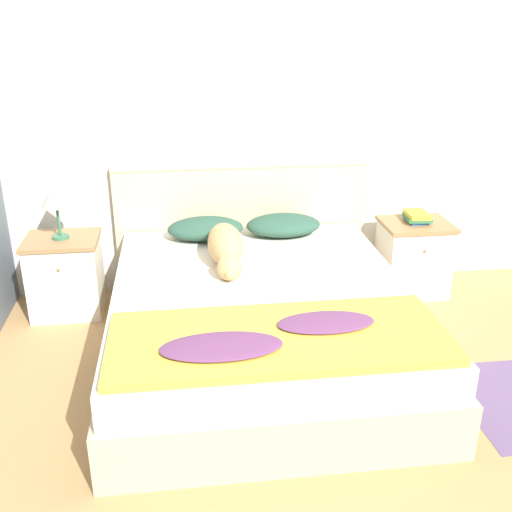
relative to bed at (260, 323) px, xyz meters
name	(u,v)px	position (x,y,z in m)	size (l,w,h in m)	color
ground_plane	(299,475)	(0.04, -1.01, -0.24)	(16.00, 16.00, 0.00)	tan
wall_back	(244,116)	(0.04, 1.12, 1.03)	(9.00, 0.06, 2.55)	silver
bed	(260,323)	(0.00, 0.00, 0.00)	(1.74, 2.05, 0.49)	#C6B28E
headboard	(241,224)	(0.00, 1.05, 0.26)	(1.82, 0.06, 0.96)	#C6B28E
nightstand_left	(66,275)	(-1.24, 0.78, 0.04)	(0.49, 0.41, 0.55)	silver
nightstand_right	(413,257)	(1.24, 0.78, 0.04)	(0.49, 0.41, 0.55)	silver
pillow_left	(205,229)	(-0.27, 0.81, 0.32)	(0.52, 0.33, 0.15)	#284C3D
pillow_right	(283,225)	(0.27, 0.81, 0.32)	(0.52, 0.33, 0.15)	#284C3D
quilt	(277,338)	(-0.01, -0.65, 0.27)	(1.62, 0.66, 0.08)	yellow
dog	(226,247)	(-0.17, 0.37, 0.35)	(0.22, 0.73, 0.22)	tan
book_stack	(417,217)	(1.25, 0.80, 0.34)	(0.19, 0.22, 0.07)	#285689
table_lamp	(55,197)	(-1.24, 0.78, 0.60)	(0.19, 0.19, 0.38)	#336B4C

